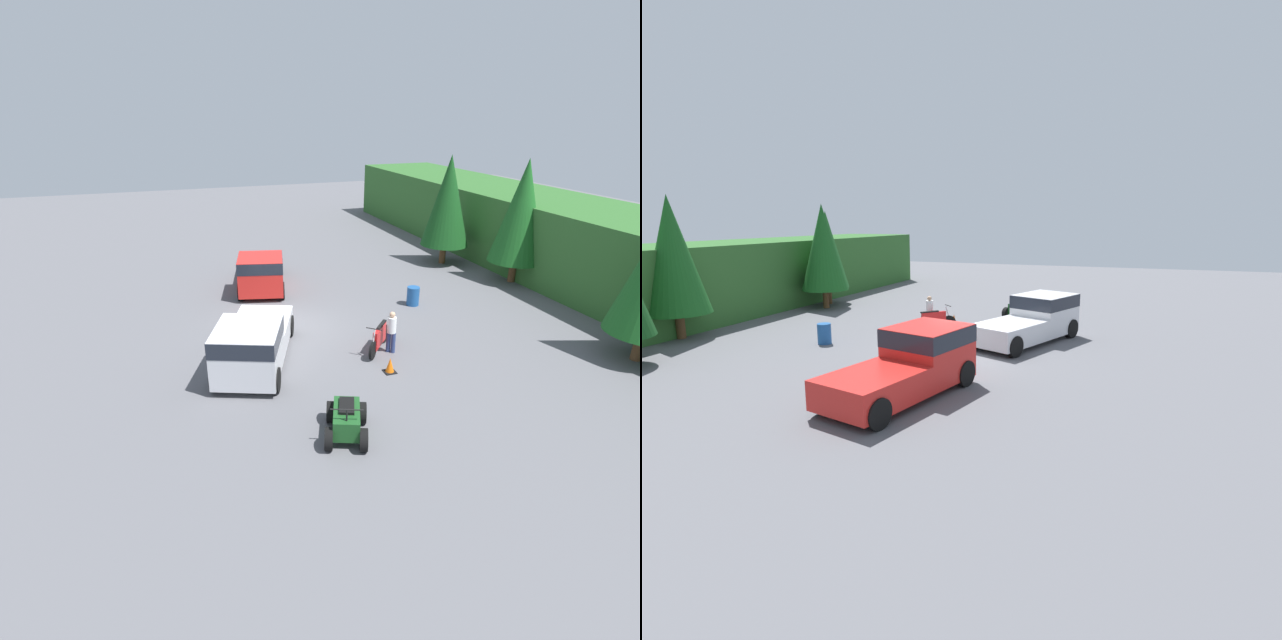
{
  "view_description": "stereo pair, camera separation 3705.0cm",
  "coord_description": "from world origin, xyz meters",
  "views": [
    {
      "loc": [
        18.72,
        -4.87,
        8.64
      ],
      "look_at": [
        1.85,
        0.85,
        0.95
      ],
      "focal_mm": 28.0,
      "sensor_mm": 36.0,
      "label": 1
    },
    {
      "loc": [
        -18.14,
        -6.34,
        5.22
      ],
      "look_at": [
        1.85,
        0.85,
        0.95
      ],
      "focal_mm": 28.0,
      "sensor_mm": 36.0,
      "label": 2
    }
  ],
  "objects": [
    {
      "name": "ground_plane",
      "position": [
        0.0,
        0.0,
        0.0
      ],
      "size": [
        80.0,
        80.0,
        0.0
      ],
      "primitive_type": "plane",
      "color": "#5B5B60"
    },
    {
      "name": "hillside_backdrop",
      "position": [
        0.0,
        16.0,
        1.99
      ],
      "size": [
        44.0,
        6.0,
        3.97
      ],
      "color": "#2D6028",
      "rests_on": "ground_plane"
    },
    {
      "name": "tree_left",
      "position": [
        -6.08,
        11.21,
        3.63
      ],
      "size": [
        2.72,
        2.72,
        6.18
      ],
      "color": "brown",
      "rests_on": "ground_plane"
    },
    {
      "name": "tree_mid_left",
      "position": [
        -1.91,
        12.88,
        3.71
      ],
      "size": [
        2.78,
        2.78,
        6.31
      ],
      "color": "brown",
      "rests_on": "ground_plane"
    },
    {
      "name": "pickup_truck_red",
      "position": [
        -4.93,
        0.03,
        1.02
      ],
      "size": [
        5.51,
        3.33,
        1.95
      ],
      "rotation": [
        0.0,
        0.0,
        -0.24
      ],
      "color": "red",
      "rests_on": "ground_plane"
    },
    {
      "name": "pickup_truck_second",
      "position": [
        3.08,
        -2.05,
        1.02
      ],
      "size": [
        5.88,
        4.0,
        1.95
      ],
      "rotation": [
        0.0,
        0.0,
        -0.38
      ],
      "color": "silver",
      "rests_on": "ground_plane"
    },
    {
      "name": "dirt_bike",
      "position": [
        3.22,
        2.77,
        0.5
      ],
      "size": [
        1.8,
        1.63,
        1.21
      ],
      "rotation": [
        0.0,
        0.0,
        -0.73
      ],
      "color": "black",
      "rests_on": "ground_plane"
    },
    {
      "name": "quad_atv",
      "position": [
        7.82,
        -0.39,
        0.47
      ],
      "size": [
        2.22,
        1.8,
        1.2
      ],
      "rotation": [
        0.0,
        0.0,
        -0.38
      ],
      "color": "black",
      "rests_on": "ground_plane"
    },
    {
      "name": "rider_person",
      "position": [
        3.52,
        3.11,
        0.89
      ],
      "size": [
        0.48,
        0.48,
        1.65
      ],
      "rotation": [
        0.0,
        0.0,
        -0.75
      ],
      "color": "navy",
      "rests_on": "ground_plane"
    },
    {
      "name": "traffic_cone",
      "position": [
        4.93,
        2.39,
        0.25
      ],
      "size": [
        0.42,
        0.42,
        0.55
      ],
      "color": "black",
      "rests_on": "ground_plane"
    },
    {
      "name": "steel_barrel",
      "position": [
        -0.56,
        6.26,
        0.44
      ],
      "size": [
        0.58,
        0.58,
        0.88
      ],
      "color": "#1E5193",
      "rests_on": "ground_plane"
    }
  ]
}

